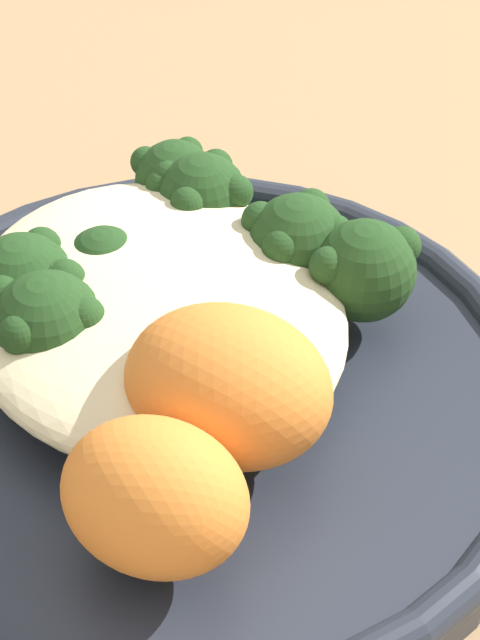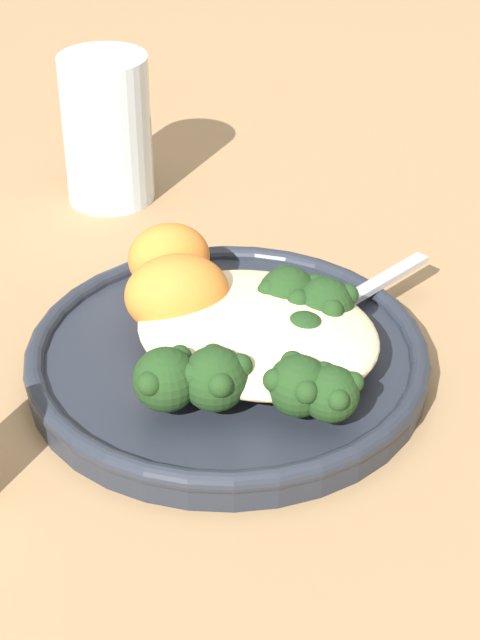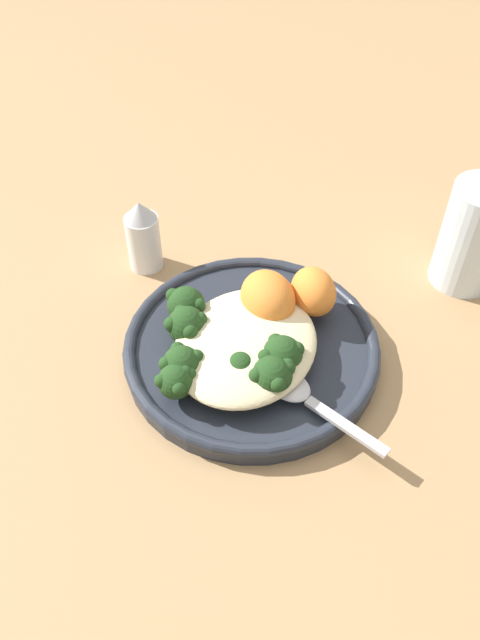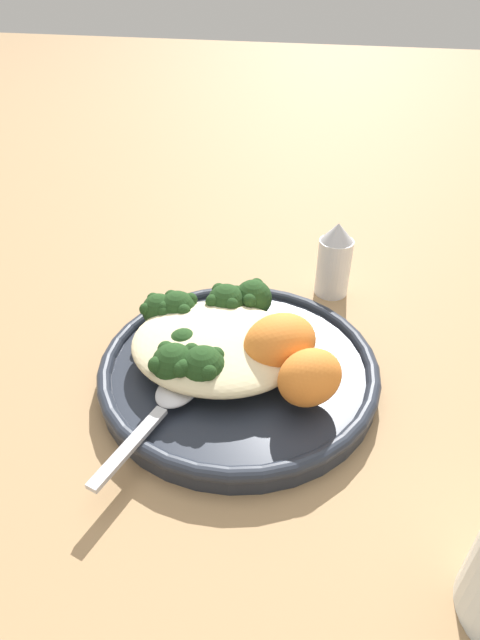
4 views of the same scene
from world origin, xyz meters
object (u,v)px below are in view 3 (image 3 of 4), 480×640
(spoon, at_px, (299,393))
(quinoa_mound, at_px, (248,341))
(broccoli_stalk_1, at_px, (205,326))
(broccoli_stalk_3, at_px, (204,364))
(broccoli_stalk_0, at_px, (209,312))
(water_glass, at_px, (474,236))
(sweet_potato_chunk_0, at_px, (268,298))
(broccoli_stalk_4, at_px, (249,351))
(broccoli_stalk_6, at_px, (277,352))
(broccoli_stalk_2, at_px, (205,354))
(plate, at_px, (252,348))
(salt_shaker, at_px, (143,236))
(broccoli_stalk_5, at_px, (270,366))
(sweet_potato_chunk_1, at_px, (313,292))

(spoon, bearing_deg, quinoa_mound, 171.76)
(broccoli_stalk_1, xyz_separation_m, broccoli_stalk_3, (-0.04, -0.02, -0.00))
(broccoli_stalk_1, height_order, spoon, broccoli_stalk_1)
(quinoa_mound, relative_size, broccoli_stalk_0, 1.14)
(water_glass, bearing_deg, broccoli_stalk_0, 135.71)
(quinoa_mound, relative_size, sweet_potato_chunk_0, 2.32)
(broccoli_stalk_4, bearing_deg, broccoli_stalk_6, 97.86)
(broccoli_stalk_2, relative_size, broccoli_stalk_3, 0.94)
(plate, relative_size, spoon, 1.95)
(sweet_potato_chunk_0, bearing_deg, broccoli_stalk_0, 126.51)
(broccoli_stalk_3, relative_size, broccoli_stalk_6, 1.62)
(broccoli_stalk_3, relative_size, water_glass, 1.09)
(broccoli_stalk_3, relative_size, sweet_potato_chunk_0, 1.98)
(salt_shaker, bearing_deg, broccoli_stalk_6, -112.20)
(broccoli_stalk_5, height_order, salt_shaker, salt_shaker)
(quinoa_mound, bearing_deg, plate, 12.44)
(quinoa_mound, bearing_deg, broccoli_stalk_3, 150.96)
(plate, distance_m, salt_shaker, 0.17)
(broccoli_stalk_4, height_order, salt_shaker, salt_shaker)
(quinoa_mound, distance_m, sweet_potato_chunk_1, 0.08)
(plate, height_order, broccoli_stalk_5, broccoli_stalk_5)
(broccoli_stalk_1, relative_size, broccoli_stalk_4, 1.01)
(sweet_potato_chunk_1, bearing_deg, broccoli_stalk_1, 137.99)
(sweet_potato_chunk_0, bearing_deg, spoon, -138.08)
(broccoli_stalk_1, xyz_separation_m, broccoli_stalk_2, (-0.03, -0.02, -0.00))
(broccoli_stalk_3, xyz_separation_m, water_glass, (0.25, -0.16, 0.02))
(broccoli_stalk_1, relative_size, broccoli_stalk_5, 0.96)
(salt_shaker, bearing_deg, broccoli_stalk_3, -129.75)
(broccoli_stalk_3, bearing_deg, broccoli_stalk_5, 131.49)
(sweet_potato_chunk_0, xyz_separation_m, sweet_potato_chunk_1, (0.03, -0.03, -0.00))
(broccoli_stalk_2, bearing_deg, broccoli_stalk_1, -124.35)
(plate, distance_m, broccoli_stalk_1, 0.05)
(quinoa_mound, xyz_separation_m, broccoli_stalk_1, (-0.00, 0.04, 0.00))
(broccoli_stalk_0, distance_m, spoon, 0.11)
(broccoli_stalk_1, height_order, salt_shaker, salt_shaker)
(quinoa_mound, distance_m, broccoli_stalk_0, 0.05)
(broccoli_stalk_0, distance_m, broccoli_stalk_1, 0.02)
(broccoli_stalk_1, bearing_deg, water_glass, -164.36)
(broccoli_stalk_6, relative_size, spoon, 0.62)
(sweet_potato_chunk_0, height_order, spoon, sweet_potato_chunk_0)
(quinoa_mound, xyz_separation_m, water_glass, (0.21, -0.14, 0.02))
(broccoli_stalk_0, height_order, salt_shaker, salt_shaker)
(broccoli_stalk_5, relative_size, sweet_potato_chunk_1, 1.96)
(broccoli_stalk_6, bearing_deg, broccoli_stalk_0, -148.51)
(broccoli_stalk_6, bearing_deg, plate, -161.99)
(broccoli_stalk_4, relative_size, sweet_potato_chunk_0, 1.55)
(broccoli_stalk_0, xyz_separation_m, sweet_potato_chunk_1, (0.06, -0.08, 0.01))
(broccoli_stalk_0, distance_m, broccoli_stalk_4, 0.06)
(plate, xyz_separation_m, spoon, (-0.04, -0.06, 0.01))
(sweet_potato_chunk_0, bearing_deg, quinoa_mound, -175.31)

